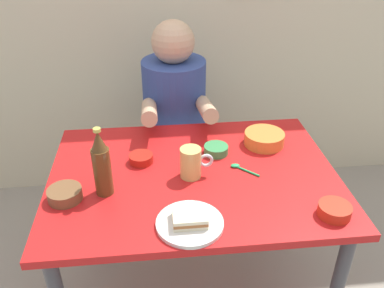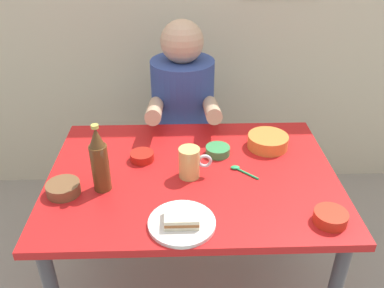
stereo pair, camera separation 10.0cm
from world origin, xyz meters
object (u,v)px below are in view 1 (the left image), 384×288
object	(u,v)px
stool	(176,166)
plate_orange	(190,223)
dining_table	(193,192)
person_seated	(175,100)
soup_bowl_orange	(264,138)
sandwich	(190,217)
beer_bottle	(102,165)
beer_mug	(191,163)

from	to	relation	value
stool	plate_orange	world-z (taller)	plate_orange
dining_table	person_seated	distance (m)	0.63
stool	plate_orange	bearing A→B (deg)	-90.89
soup_bowl_orange	sandwich	bearing A→B (deg)	-127.87
sandwich	soup_bowl_orange	xyz separation A→B (m)	(0.37, 0.47, -0.00)
stool	beer_bottle	bearing A→B (deg)	-112.66
beer_bottle	sandwich	bearing A→B (deg)	-35.63
beer_bottle	soup_bowl_orange	xyz separation A→B (m)	(0.65, 0.27, -0.09)
person_seated	beer_mug	world-z (taller)	person_seated
beer_mug	beer_bottle	bearing A→B (deg)	-167.88
dining_table	stool	bearing A→B (deg)	92.66
soup_bowl_orange	plate_orange	bearing A→B (deg)	-127.87
dining_table	stool	world-z (taller)	dining_table
dining_table	soup_bowl_orange	world-z (taller)	soup_bowl_orange
sandwich	soup_bowl_orange	distance (m)	0.60
stool	sandwich	bearing A→B (deg)	-90.89
beer_mug	soup_bowl_orange	world-z (taller)	beer_mug
beer_mug	stool	bearing A→B (deg)	91.72
plate_orange	sandwich	distance (m)	0.02
soup_bowl_orange	person_seated	bearing A→B (deg)	129.11
beer_mug	plate_orange	bearing A→B (deg)	-97.07
dining_table	beer_mug	size ratio (longest dim) A/B	8.73
stool	beer_bottle	xyz separation A→B (m)	(-0.30, -0.72, 0.51)
sandwich	plate_orange	bearing A→B (deg)	0.00
dining_table	plate_orange	world-z (taller)	plate_orange
stool	beer_mug	distance (m)	0.79
plate_orange	sandwich	xyz separation A→B (m)	(-0.00, 0.00, 0.02)
beer_bottle	beer_mug	bearing A→B (deg)	12.12
dining_table	beer_mug	world-z (taller)	beer_mug
plate_orange	beer_bottle	distance (m)	0.37
beer_mug	soup_bowl_orange	xyz separation A→B (m)	(0.33, 0.20, -0.03)
plate_orange	beer_bottle	size ratio (longest dim) A/B	0.84
beer_bottle	plate_orange	bearing A→B (deg)	-35.63
dining_table	beer_bottle	size ratio (longest dim) A/B	4.20
dining_table	plate_orange	distance (m)	0.31
stool	sandwich	size ratio (longest dim) A/B	4.09
beer_mug	beer_bottle	size ratio (longest dim) A/B	0.48
beer_bottle	soup_bowl_orange	world-z (taller)	beer_bottle
person_seated	beer_bottle	xyz separation A→B (m)	(-0.30, -0.71, 0.09)
person_seated	beer_bottle	world-z (taller)	person_seated
dining_table	beer_bottle	xyz separation A→B (m)	(-0.33, -0.09, 0.21)
stool	soup_bowl_orange	xyz separation A→B (m)	(0.35, -0.45, 0.42)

